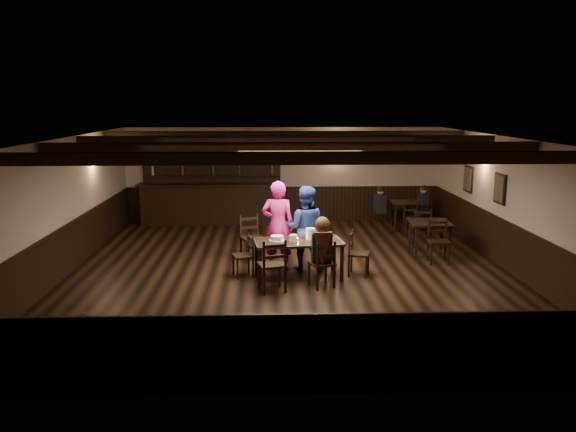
{
  "coord_description": "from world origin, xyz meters",
  "views": [
    {
      "loc": [
        -0.43,
        -11.07,
        3.39
      ],
      "look_at": [
        -0.03,
        0.2,
        1.1
      ],
      "focal_mm": 35.0,
      "sensor_mm": 36.0,
      "label": 1
    }
  ],
  "objects_px": {
    "man_blue": "(305,228)",
    "dining_table": "(298,244)",
    "woman_pink": "(278,226)",
    "cake": "(277,238)",
    "bar_counter": "(212,198)",
    "chair_near_left": "(273,262)",
    "chair_near_right": "(324,261)"
  },
  "relations": [
    {
      "from": "woman_pink",
      "to": "man_blue",
      "type": "height_order",
      "value": "woman_pink"
    },
    {
      "from": "chair_near_right",
      "to": "cake",
      "type": "distance_m",
      "value": 1.11
    },
    {
      "from": "chair_near_left",
      "to": "man_blue",
      "type": "xyz_separation_m",
      "value": [
        0.66,
        1.45,
        0.29
      ]
    },
    {
      "from": "chair_near_left",
      "to": "man_blue",
      "type": "relative_size",
      "value": 0.57
    },
    {
      "from": "man_blue",
      "to": "woman_pink",
      "type": "bearing_deg",
      "value": 9.1
    },
    {
      "from": "man_blue",
      "to": "cake",
      "type": "distance_m",
      "value": 0.82
    },
    {
      "from": "woman_pink",
      "to": "bar_counter",
      "type": "relative_size",
      "value": 0.45
    },
    {
      "from": "chair_near_left",
      "to": "woman_pink",
      "type": "relative_size",
      "value": 0.54
    },
    {
      "from": "man_blue",
      "to": "dining_table",
      "type": "bearing_deg",
      "value": 83.7
    },
    {
      "from": "chair_near_left",
      "to": "cake",
      "type": "relative_size",
      "value": 3.22
    },
    {
      "from": "woman_pink",
      "to": "bar_counter",
      "type": "xyz_separation_m",
      "value": [
        -1.8,
        4.62,
        -0.2
      ]
    },
    {
      "from": "chair_near_left",
      "to": "bar_counter",
      "type": "distance_m",
      "value": 6.29
    },
    {
      "from": "man_blue",
      "to": "cake",
      "type": "bearing_deg",
      "value": 53.79
    },
    {
      "from": "chair_near_left",
      "to": "woman_pink",
      "type": "xyz_separation_m",
      "value": [
        0.11,
        1.45,
        0.34
      ]
    },
    {
      "from": "woman_pink",
      "to": "man_blue",
      "type": "xyz_separation_m",
      "value": [
        0.55,
        -0.0,
        -0.05
      ]
    },
    {
      "from": "cake",
      "to": "man_blue",
      "type": "bearing_deg",
      "value": 44.65
    },
    {
      "from": "chair_near_right",
      "to": "woman_pink",
      "type": "height_order",
      "value": "woman_pink"
    },
    {
      "from": "chair_near_right",
      "to": "man_blue",
      "type": "bearing_deg",
      "value": 102.47
    },
    {
      "from": "chair_near_left",
      "to": "chair_near_right",
      "type": "xyz_separation_m",
      "value": [
        0.93,
        0.22,
        -0.06
      ]
    },
    {
      "from": "cake",
      "to": "bar_counter",
      "type": "bearing_deg",
      "value": 108.81
    },
    {
      "from": "cake",
      "to": "woman_pink",
      "type": "bearing_deg",
      "value": 87.24
    },
    {
      "from": "dining_table",
      "to": "chair_near_right",
      "type": "xyz_separation_m",
      "value": [
        0.44,
        -0.63,
        -0.16
      ]
    },
    {
      "from": "chair_near_left",
      "to": "chair_near_right",
      "type": "relative_size",
      "value": 1.11
    },
    {
      "from": "chair_near_left",
      "to": "bar_counter",
      "type": "xyz_separation_m",
      "value": [
        -1.68,
        6.06,
        0.14
      ]
    },
    {
      "from": "dining_table",
      "to": "woman_pink",
      "type": "distance_m",
      "value": 0.75
    },
    {
      "from": "dining_table",
      "to": "cake",
      "type": "xyz_separation_m",
      "value": [
        -0.41,
        0.03,
        0.12
      ]
    },
    {
      "from": "chair_near_left",
      "to": "chair_near_right",
      "type": "height_order",
      "value": "chair_near_left"
    },
    {
      "from": "chair_near_right",
      "to": "chair_near_left",
      "type": "bearing_deg",
      "value": -166.97
    },
    {
      "from": "dining_table",
      "to": "woman_pink",
      "type": "height_order",
      "value": "woman_pink"
    },
    {
      "from": "bar_counter",
      "to": "dining_table",
      "type": "bearing_deg",
      "value": -67.32
    },
    {
      "from": "chair_near_right",
      "to": "woman_pink",
      "type": "xyz_separation_m",
      "value": [
        -0.82,
        1.23,
        0.4
      ]
    },
    {
      "from": "woman_pink",
      "to": "man_blue",
      "type": "relative_size",
      "value": 1.06
    }
  ]
}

